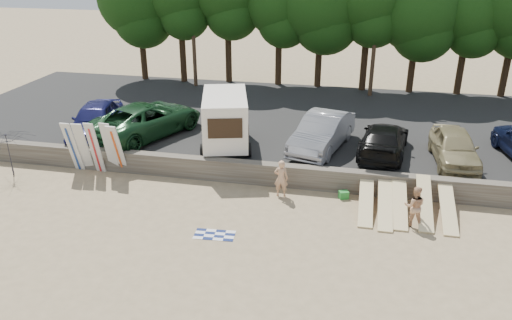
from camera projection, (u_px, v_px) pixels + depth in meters
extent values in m
plane|color=tan|center=(314.00, 223.00, 19.16)|extent=(120.00, 120.00, 0.00)
cube|color=#6B6356|center=(322.00, 179.00, 21.65)|extent=(44.00, 0.50, 1.00)
cube|color=#282828|center=(333.00, 125.00, 28.44)|extent=(44.00, 14.50, 0.70)
cylinder|color=#382616|center=(143.00, 52.00, 36.20)|extent=(0.44, 0.44, 3.89)
cylinder|color=#382616|center=(183.00, 52.00, 35.43)|extent=(0.44, 0.44, 4.18)
cylinder|color=#382616|center=(228.00, 52.00, 35.33)|extent=(0.44, 0.44, 4.32)
cylinder|color=#382616|center=(279.00, 57.00, 34.74)|extent=(0.44, 0.44, 3.88)
sphere|color=#1D4814|center=(280.00, 0.00, 33.22)|extent=(4.84, 4.84, 4.84)
cylinder|color=#382616|center=(319.00, 58.00, 34.19)|extent=(0.44, 0.44, 3.98)
cylinder|color=#382616|center=(364.00, 59.00, 33.30)|extent=(0.44, 0.44, 4.21)
cylinder|color=#382616|center=(412.00, 65.00, 32.95)|extent=(0.44, 0.44, 3.64)
sphere|color=#1D4814|center=(419.00, 9.00, 31.54)|extent=(5.44, 5.44, 5.44)
cylinder|color=#382616|center=(461.00, 66.00, 32.50)|extent=(0.44, 0.44, 3.65)
sphere|color=#1D4814|center=(470.00, 10.00, 31.08)|extent=(4.53, 4.53, 4.53)
cylinder|color=#382616|center=(507.00, 65.00, 31.90)|extent=(0.44, 0.44, 4.04)
cylinder|color=#473321|center=(193.00, 20.00, 33.34)|extent=(0.26, 0.26, 9.00)
cylinder|color=#473321|center=(376.00, 25.00, 31.07)|extent=(0.26, 0.26, 9.00)
cube|color=white|center=(225.00, 118.00, 23.95)|extent=(3.06, 4.49, 2.25)
cube|color=black|center=(225.00, 128.00, 21.98)|extent=(1.49, 0.44, 0.92)
cylinder|color=black|center=(203.00, 151.00, 23.13)|extent=(0.38, 0.71, 0.68)
cylinder|color=black|center=(249.00, 150.00, 23.25)|extent=(0.38, 0.71, 0.68)
cylinder|color=black|center=(205.00, 131.00, 25.57)|extent=(0.38, 0.71, 0.68)
cylinder|color=black|center=(247.00, 130.00, 25.69)|extent=(0.38, 0.71, 0.68)
imported|color=#16174D|center=(96.00, 119.00, 25.75)|extent=(2.96, 5.30, 1.70)
imported|color=#13361B|center=(147.00, 119.00, 25.72)|extent=(5.12, 6.86, 1.73)
imported|color=gray|center=(322.00, 132.00, 23.97)|extent=(3.02, 5.44, 1.70)
imported|color=black|center=(384.00, 140.00, 23.37)|extent=(2.69, 5.25, 1.46)
imported|color=#9C8E63|center=(454.00, 147.00, 22.50)|extent=(1.99, 4.52, 1.51)
cube|color=silver|center=(73.00, 147.00, 23.01)|extent=(0.55, 0.76, 2.53)
cube|color=silver|center=(83.00, 147.00, 22.96)|extent=(0.54, 0.78, 2.52)
cube|color=silver|center=(95.00, 148.00, 22.85)|extent=(0.56, 0.64, 2.56)
cube|color=silver|center=(110.00, 148.00, 22.83)|extent=(0.55, 0.61, 2.56)
cube|color=silver|center=(117.00, 150.00, 22.70)|extent=(0.55, 0.82, 2.51)
cube|color=beige|center=(366.00, 201.00, 19.96)|extent=(0.56, 2.93, 0.80)
cube|color=beige|center=(385.00, 205.00, 19.67)|extent=(0.56, 2.92, 0.82)
cube|color=beige|center=(400.00, 203.00, 19.72)|extent=(0.56, 2.90, 0.91)
cube|color=beige|center=(425.00, 202.00, 19.52)|extent=(0.56, 2.83, 1.13)
cube|color=beige|center=(448.00, 207.00, 19.37)|extent=(0.56, 2.90, 0.92)
imported|color=tan|center=(281.00, 178.00, 20.95)|extent=(0.61, 0.41, 1.64)
imported|color=tan|center=(414.00, 206.00, 18.74)|extent=(0.80, 0.63, 1.61)
cube|color=green|center=(344.00, 195.00, 21.00)|extent=(0.46, 0.42, 0.32)
cube|color=#BF3E16|center=(366.00, 201.00, 20.63)|extent=(0.35, 0.31, 0.22)
plane|color=white|center=(215.00, 235.00, 18.39)|extent=(1.60, 1.60, 0.00)
imported|color=#222129|center=(11.00, 154.00, 22.79)|extent=(3.30, 3.30, 2.12)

